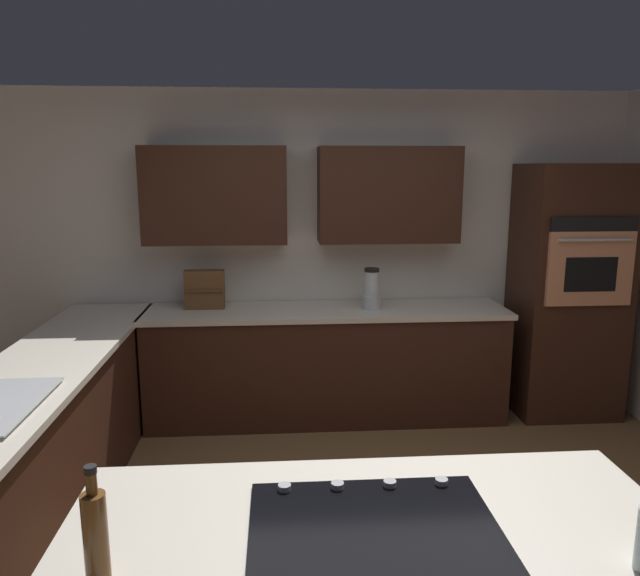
# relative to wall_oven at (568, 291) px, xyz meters

# --- Properties ---
(ground_plane) EXTENTS (14.00, 14.00, 0.00)m
(ground_plane) POSITION_rel_wall_oven_xyz_m (1.85, 1.72, -1.01)
(ground_plane) COLOR brown
(wall_back) EXTENTS (6.00, 0.44, 2.60)m
(wall_back) POSITION_rel_wall_oven_xyz_m (1.92, -0.33, 0.41)
(wall_back) COLOR white
(wall_back) RESTS_ON ground
(lower_cabinets_back) EXTENTS (2.80, 0.60, 0.86)m
(lower_cabinets_back) POSITION_rel_wall_oven_xyz_m (1.95, -0.00, -0.58)
(lower_cabinets_back) COLOR #381E14
(lower_cabinets_back) RESTS_ON ground
(countertop_back) EXTENTS (2.84, 0.64, 0.04)m
(countertop_back) POSITION_rel_wall_oven_xyz_m (1.95, -0.00, -0.13)
(countertop_back) COLOR silver
(countertop_back) RESTS_ON lower_cabinets_back
(lower_cabinets_side) EXTENTS (0.60, 2.90, 0.86)m
(lower_cabinets_side) POSITION_rel_wall_oven_xyz_m (3.67, 1.17, -0.58)
(lower_cabinets_side) COLOR #381E14
(lower_cabinets_side) RESTS_ON ground
(countertop_side) EXTENTS (0.64, 2.94, 0.04)m
(countertop_side) POSITION_rel_wall_oven_xyz_m (3.67, 1.17, -0.13)
(countertop_side) COLOR silver
(countertop_side) RESTS_ON lower_cabinets_side
(island_top) EXTENTS (1.92, 0.92, 0.04)m
(island_top) POSITION_rel_wall_oven_xyz_m (2.05, 2.94, -0.13)
(island_top) COLOR silver
(island_top) RESTS_ON island_base
(wall_oven) EXTENTS (0.80, 0.66, 2.02)m
(wall_oven) POSITION_rel_wall_oven_xyz_m (0.00, 0.00, 0.00)
(wall_oven) COLOR #381E14
(wall_oven) RESTS_ON ground
(cooktop) EXTENTS (0.76, 0.56, 0.03)m
(cooktop) POSITION_rel_wall_oven_xyz_m (2.05, 2.93, -0.11)
(cooktop) COLOR black
(cooktop) RESTS_ON island_top
(blender) EXTENTS (0.15, 0.15, 0.32)m
(blender) POSITION_rel_wall_oven_xyz_m (1.60, 0.03, 0.03)
(blender) COLOR silver
(blender) RESTS_ON countertop_back
(spice_rack) EXTENTS (0.31, 0.11, 0.31)m
(spice_rack) POSITION_rel_wall_oven_xyz_m (2.90, -0.08, 0.04)
(spice_rack) COLOR brown
(spice_rack) RESTS_ON countertop_back
(oil_bottle) EXTENTS (0.07, 0.07, 0.33)m
(oil_bottle) POSITION_rel_wall_oven_xyz_m (2.82, 3.11, 0.02)
(oil_bottle) COLOR brown
(oil_bottle) RESTS_ON island_top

